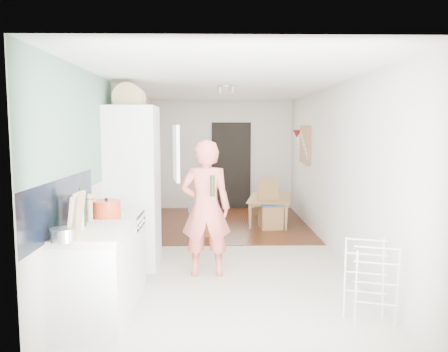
{
  "coord_description": "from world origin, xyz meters",
  "views": [
    {
      "loc": [
        -0.17,
        -6.57,
        1.85
      ],
      "look_at": [
        -0.03,
        0.2,
        1.12
      ],
      "focal_mm": 35.0,
      "sensor_mm": 36.0,
      "label": 1
    }
  ],
  "objects_px": {
    "stool": "(205,223)",
    "dining_table": "(271,212)",
    "drying_rack": "(370,282)",
    "dining_chair": "(271,204)",
    "person": "(206,196)"
  },
  "relations": [
    {
      "from": "stool",
      "to": "dining_table",
      "type": "bearing_deg",
      "value": 38.04
    },
    {
      "from": "stool",
      "to": "drying_rack",
      "type": "bearing_deg",
      "value": -64.36
    },
    {
      "from": "dining_table",
      "to": "dining_chair",
      "type": "bearing_deg",
      "value": -178.78
    },
    {
      "from": "person",
      "to": "dining_chair",
      "type": "xyz_separation_m",
      "value": [
        1.14,
        2.54,
        -0.55
      ]
    },
    {
      "from": "dining_chair",
      "to": "drying_rack",
      "type": "bearing_deg",
      "value": -90.78
    },
    {
      "from": "person",
      "to": "stool",
      "type": "bearing_deg",
      "value": -89.21
    },
    {
      "from": "dining_chair",
      "to": "drying_rack",
      "type": "relative_size",
      "value": 1.18
    },
    {
      "from": "dining_chair",
      "to": "person",
      "type": "bearing_deg",
      "value": -121.66
    },
    {
      "from": "person",
      "to": "stool",
      "type": "xyz_separation_m",
      "value": [
        -0.06,
        2.08,
        -0.8
      ]
    },
    {
      "from": "drying_rack",
      "to": "stool",
      "type": "bearing_deg",
      "value": 133.21
    },
    {
      "from": "dining_table",
      "to": "drying_rack",
      "type": "bearing_deg",
      "value": -165.22
    },
    {
      "from": "person",
      "to": "dining_table",
      "type": "height_order",
      "value": "person"
    },
    {
      "from": "dining_table",
      "to": "dining_chair",
      "type": "height_order",
      "value": "dining_chair"
    },
    {
      "from": "dining_table",
      "to": "drying_rack",
      "type": "relative_size",
      "value": 1.55
    },
    {
      "from": "person",
      "to": "dining_table",
      "type": "xyz_separation_m",
      "value": [
        1.23,
        3.08,
        -0.8
      ]
    }
  ]
}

